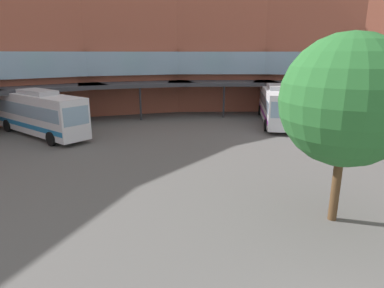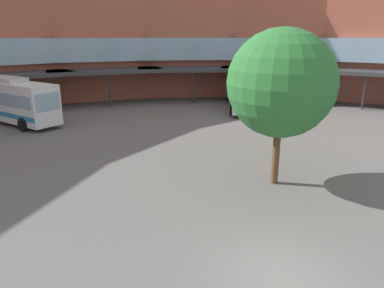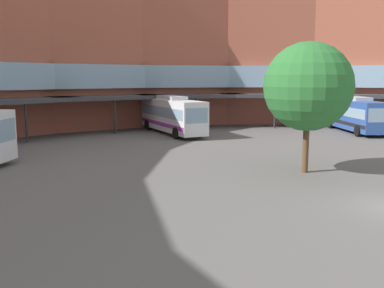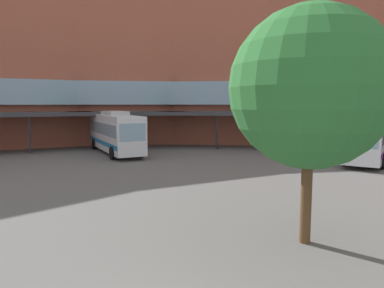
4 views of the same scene
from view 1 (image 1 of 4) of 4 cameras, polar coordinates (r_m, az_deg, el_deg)
station_building at (r=31.31m, az=-8.37°, el=18.43°), size 78.76×34.46×18.01m
bus_0 at (r=34.45m, az=14.35°, el=6.77°), size 7.33×11.70×3.82m
bus_2 at (r=30.90m, az=-24.90°, el=4.94°), size 8.11×10.53×3.93m
plaza_tree at (r=14.24m, az=25.26°, el=6.79°), size 5.21×5.21×7.73m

